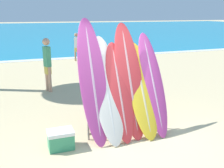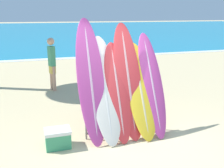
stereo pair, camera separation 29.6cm
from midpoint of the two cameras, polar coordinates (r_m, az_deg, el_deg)
name	(u,v)px [view 2 (the right image)]	position (r m, az deg, el deg)	size (l,w,h in m)	color
ground_plane	(140,151)	(5.20, 7.70, -14.26)	(160.00, 160.00, 0.00)	#CCB789
ocean_water	(41,30)	(44.59, -14.99, 11.38)	(120.00, 60.00, 0.01)	teal
surfboard_rack	(123,113)	(5.62, 3.95, -6.38)	(1.66, 0.04, 0.90)	gray
surfboard_slot_0	(91,80)	(5.30, -3.07, 0.85)	(0.56, 1.16, 2.47)	#B23D8E
surfboard_slot_1	(105,89)	(5.37, 0.03, -1.06)	(0.60, 1.19, 2.09)	silver
surfboard_slot_2	(117,91)	(5.42, 2.76, -1.61)	(0.50, 1.03, 1.96)	red
surfboard_slot_3	(128,80)	(5.55, 5.08, 0.87)	(0.58, 1.08, 2.36)	red
surfboard_slot_4	(140,90)	(5.62, 7.71, -1.30)	(0.60, 1.12, 1.93)	yellow
surfboard_slot_5	(152,84)	(5.76, 10.12, 0.06)	(0.49, 1.19, 2.14)	#B23D8E
person_near_water	(52,62)	(8.94, -12.03, 4.67)	(0.24, 0.30, 1.77)	tan
person_mid_beach	(84,46)	(14.54, -5.49, 8.31)	(0.26, 0.21, 1.52)	#A87A5B
cooler_box	(58,138)	(5.29, -10.11, -11.54)	(0.50, 0.37, 0.37)	#389366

